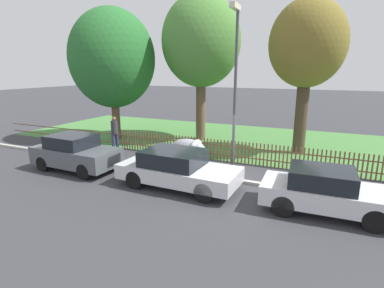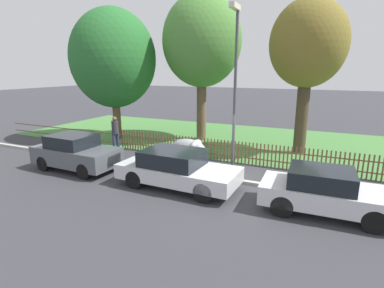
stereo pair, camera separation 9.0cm
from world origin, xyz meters
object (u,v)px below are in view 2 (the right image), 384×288
Objects in this scene: parked_car_silver_hatchback at (76,152)px; tree_behind_motorcycle at (202,42)px; tree_nearest_kerb at (113,59)px; pedestrian_by_lamp at (115,131)px; parked_car_black_saloon at (177,168)px; covered_motorcycle at (189,149)px; street_lamp at (235,76)px; tree_mid_park at (308,45)px; parked_car_navy_estate at (325,191)px.

tree_behind_motorcycle is at bearing 72.30° from parked_car_silver_hatchback.
pedestrian_by_lamp is (1.54, -2.12, -3.78)m from tree_nearest_kerb.
parked_car_black_saloon is 0.53× the size of tree_behind_motorcycle.
street_lamp is (2.31, -0.98, 3.22)m from covered_motorcycle.
tree_nearest_kerb is at bearing 112.97° from parked_car_silver_hatchback.
covered_motorcycle is 0.25× the size of tree_nearest_kerb.
parked_car_silver_hatchback is 1.98× the size of covered_motorcycle.
street_lamp is at bearing -112.27° from tree_mid_park.
covered_motorcycle is at bearing 107.28° from parked_car_black_saloon.
parked_car_navy_estate is 2.15× the size of pedestrian_by_lamp.
tree_behind_motorcycle reaches higher than parked_car_black_saloon.
tree_nearest_kerb is at bearing 153.35° from parked_car_navy_estate.
tree_behind_motorcycle reaches higher than parked_car_silver_hatchback.
parked_car_silver_hatchback is at bearing -109.29° from tree_behind_motorcycle.
covered_motorcycle is at bearing 35.09° from parked_car_silver_hatchback.
tree_behind_motorcycle reaches higher than tree_nearest_kerb.
parked_car_black_saloon is 0.58× the size of tree_nearest_kerb.
covered_motorcycle is 7.10m from tree_behind_motorcycle.
parked_car_black_saloon is 4.93m from parked_car_navy_estate.
tree_nearest_kerb is (-11.92, 5.56, 4.09)m from parked_car_navy_estate.
parked_car_navy_estate is 11.49m from tree_behind_motorcycle.
parked_car_silver_hatchback is 4.81m from parked_car_black_saloon.
tree_mid_park is (4.35, 4.00, 4.58)m from covered_motorcycle.
parked_car_silver_hatchback is 7.32m from street_lamp.
street_lamp is at bearing 151.52° from parked_car_navy_estate.
parked_car_black_saloon is at bearing -38.31° from tree_nearest_kerb.
parked_car_silver_hatchback is 0.59× the size of street_lamp.
parked_car_navy_estate is 6.28m from covered_motorcycle.
covered_motorcycle is 4.77m from pedestrian_by_lamp.
parked_car_navy_estate is at bearing -24.93° from covered_motorcycle.
tree_behind_motorcycle reaches higher than street_lamp.
tree_behind_motorcycle is at bearing 155.96° from pedestrian_by_lamp.
tree_nearest_kerb is (-2.18, 5.56, 4.02)m from parked_car_silver_hatchback.
tree_mid_park is 4.22× the size of pedestrian_by_lamp.
tree_mid_park is at bearing 6.08° from tree_nearest_kerb.
tree_nearest_kerb reaches higher than pedestrian_by_lamp.
parked_car_black_saloon reaches higher than covered_motorcycle.
street_lamp reaches higher than parked_car_navy_estate.
tree_nearest_kerb is (-6.24, 2.87, 4.08)m from covered_motorcycle.
tree_behind_motorcycle is 1.12× the size of tree_mid_park.
tree_mid_park is 10.53m from pedestrian_by_lamp.
parked_car_black_saloon is at bearing -133.03° from street_lamp.
tree_nearest_kerb is 4.33× the size of pedestrian_by_lamp.
pedestrian_by_lamp is (-0.64, 3.44, 0.24)m from parked_car_silver_hatchback.
tree_nearest_kerb reaches higher than tree_mid_park.
parked_car_black_saloon is 3.95m from street_lamp.
pedestrian_by_lamp is at bearing 102.14° from parked_car_silver_hatchback.
tree_nearest_kerb is (-6.99, 5.52, 4.08)m from parked_car_black_saloon.
parked_car_navy_estate is (4.93, -0.03, -0.00)m from parked_car_black_saloon.
tree_nearest_kerb reaches higher than parked_car_silver_hatchback.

